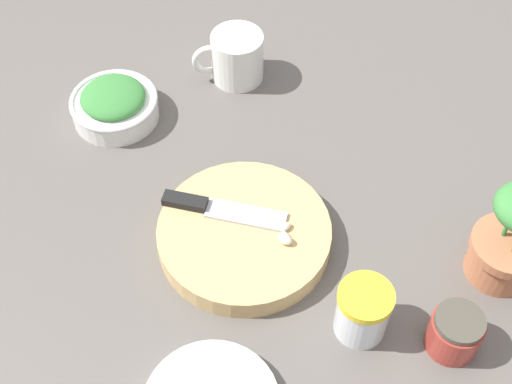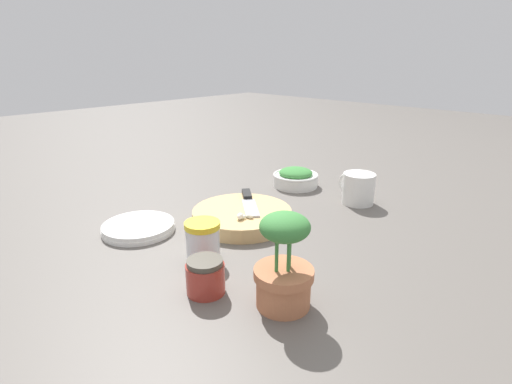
# 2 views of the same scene
# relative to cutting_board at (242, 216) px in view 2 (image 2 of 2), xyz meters

# --- Properties ---
(ground_plane) EXTENTS (5.00, 5.00, 0.00)m
(ground_plane) POSITION_rel_cutting_board_xyz_m (-0.03, 0.05, -0.02)
(ground_plane) COLOR #56514C
(cutting_board) EXTENTS (0.25, 0.25, 0.03)m
(cutting_board) POSITION_rel_cutting_board_xyz_m (0.00, 0.00, 0.00)
(cutting_board) COLOR tan
(cutting_board) RESTS_ON ground_plane
(chef_knife) EXTENTS (0.14, 0.16, 0.01)m
(chef_knife) POSITION_rel_cutting_board_xyz_m (-0.05, -0.02, 0.02)
(chef_knife) COLOR black
(chef_knife) RESTS_ON cutting_board
(garlic_cloves) EXTENTS (0.04, 0.04, 0.02)m
(garlic_cloves) POSITION_rel_cutting_board_xyz_m (0.04, 0.04, 0.02)
(garlic_cloves) COLOR white
(garlic_cloves) RESTS_ON cutting_board
(herb_bowl) EXTENTS (0.14, 0.14, 0.06)m
(herb_bowl) POSITION_rel_cutting_board_xyz_m (-0.32, -0.08, 0.01)
(herb_bowl) COLOR silver
(herb_bowl) RESTS_ON ground_plane
(spice_jar) EXTENTS (0.07, 0.07, 0.08)m
(spice_jar) POSITION_rel_cutting_board_xyz_m (0.19, 0.08, 0.03)
(spice_jar) COLOR silver
(spice_jar) RESTS_ON ground_plane
(coffee_mug) EXTENTS (0.09, 0.12, 0.09)m
(coffee_mug) POSITION_rel_cutting_board_xyz_m (-0.33, 0.14, 0.03)
(coffee_mug) COLOR silver
(coffee_mug) RESTS_ON ground_plane
(plate_stack) EXTENTS (0.17, 0.17, 0.02)m
(plate_stack) POSITION_rel_cutting_board_xyz_m (0.21, -0.14, -0.01)
(plate_stack) COLOR silver
(plate_stack) RESTS_ON ground_plane
(honey_jar) EXTENTS (0.07, 0.07, 0.07)m
(honey_jar) POSITION_rel_cutting_board_xyz_m (0.26, 0.17, 0.01)
(honey_jar) COLOR #9E3328
(honey_jar) RESTS_ON ground_plane
(potted_herb) EXTENTS (0.10, 0.10, 0.17)m
(potted_herb) POSITION_rel_cutting_board_xyz_m (0.20, 0.30, 0.05)
(potted_herb) COLOR #B26B47
(potted_herb) RESTS_ON ground_plane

